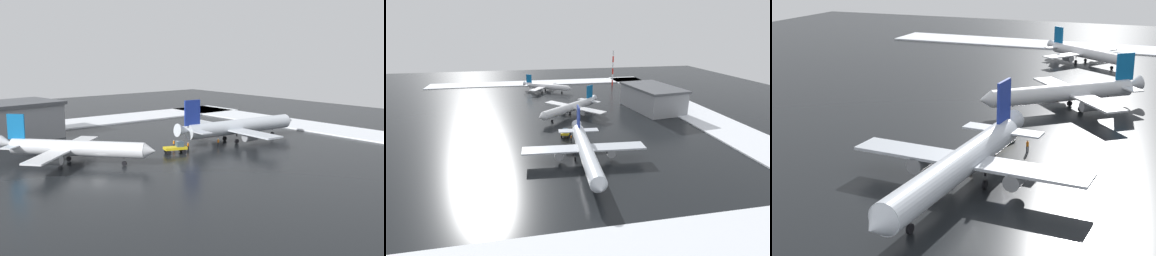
{
  "view_description": "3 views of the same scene",
  "coord_description": "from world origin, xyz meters",
  "views": [
    {
      "loc": [
        39.81,
        75.01,
        21.07
      ],
      "look_at": [
        -23.5,
        -2.57,
        4.48
      ],
      "focal_mm": 45.0,
      "sensor_mm": 36.0,
      "label": 1
    },
    {
      "loc": [
        -97.5,
        11.26,
        30.13
      ],
      "look_at": [
        -20.86,
        -3.93,
        3.24
      ],
      "focal_mm": 28.0,
      "sensor_mm": 36.0,
      "label": 2
    },
    {
      "loc": [
        -93.45,
        -25.52,
        26.56
      ],
      "look_at": [
        -22.7,
        2.75,
        2.88
      ],
      "focal_mm": 55.0,
      "sensor_mm": 36.0,
      "label": 3
    }
  ],
  "objects": [
    {
      "name": "airplane_distant_tail",
      "position": [
        2.0,
        -5.88,
        2.99
      ],
      "size": [
        23.16,
        24.88,
        9.05
      ],
      "rotation": [
        0.0,
        0.0,
        2.29
      ],
      "color": "silver",
      "rests_on": "ground_plane"
    },
    {
      "name": "antenna_mast",
      "position": [
        52.53,
        -36.87,
        9.06
      ],
      "size": [
        0.7,
        0.7,
        18.13
      ],
      "color": "red",
      "rests_on": "ground_plane"
    },
    {
      "name": "cargo_hangar",
      "position": [
        4.46,
        -37.24,
        4.44
      ],
      "size": [
        26.85,
        18.34,
        8.8
      ],
      "rotation": [
        0.0,
        0.0,
        0.14
      ],
      "color": "gray",
      "rests_on": "ground_plane"
    },
    {
      "name": "snow_bank_far",
      "position": [
        0.0,
        -50.0,
        0.18
      ],
      "size": [
        152.0,
        16.0,
        0.36
      ],
      "primitive_type": "cube",
      "color": "white",
      "rests_on": "ground_plane"
    },
    {
      "name": "ground_crew_mid_apron",
      "position": [
        -21.83,
        -1.83,
        0.97
      ],
      "size": [
        0.36,
        0.36,
        1.71
      ],
      "rotation": [
        0.0,
        0.0,
        0.75
      ],
      "color": "black",
      "rests_on": "ground_plane"
    },
    {
      "name": "airplane_parked_starboard",
      "position": [
        -36.96,
        -2.5,
        3.4
      ],
      "size": [
        34.71,
        28.8,
        10.3
      ],
      "rotation": [
        0.0,
        0.0,
        3.07
      ],
      "color": "silver",
      "rests_on": "ground_plane"
    },
    {
      "name": "ground_crew_beside_wing",
      "position": [
        -21.1,
        -5.79,
        0.97
      ],
      "size": [
        0.36,
        0.36,
        1.71
      ],
      "rotation": [
        0.0,
        0.0,
        0.53
      ],
      "color": "black",
      "rests_on": "ground_plane"
    },
    {
      "name": "snow_bank_right",
      "position": [
        67.0,
        0.0,
        0.18
      ],
      "size": [
        14.0,
        116.0,
        0.36
      ],
      "primitive_type": "cube",
      "color": "white",
      "rests_on": "ground_plane"
    },
    {
      "name": "ground_plane",
      "position": [
        0.0,
        0.0,
        0.0
      ],
      "size": [
        240.0,
        240.0,
        0.0
      ],
      "primitive_type": "plane",
      "color": "black"
    },
    {
      "name": "ground_crew_near_tug",
      "position": [
        -29.56,
        -0.97,
        0.97
      ],
      "size": [
        0.36,
        0.36,
        1.71
      ],
      "rotation": [
        0.0,
        0.0,
        2.2
      ],
      "color": "black",
      "rests_on": "ground_plane"
    },
    {
      "name": "airplane_foreground_jet",
      "position": [
        43.95,
        -1.37,
        2.52
      ],
      "size": [
        19.29,
        22.44,
        7.63
      ],
      "rotation": [
        0.0,
        0.0,
        4.12
      ],
      "color": "white",
      "rests_on": "ground_plane"
    },
    {
      "name": "pushback_tug",
      "position": [
        -18.05,
        -0.91,
        1.28
      ],
      "size": [
        5.06,
        3.56,
        2.5
      ],
      "rotation": [
        0.0,
        0.0,
        2.81
      ],
      "color": "gold",
      "rests_on": "ground_plane"
    }
  ]
}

